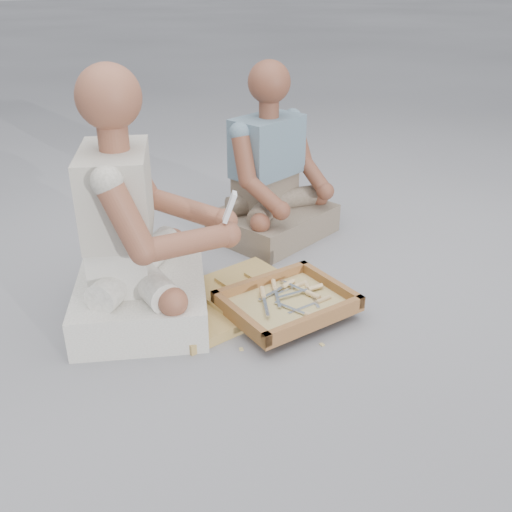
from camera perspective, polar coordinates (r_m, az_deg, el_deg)
name	(u,v)px	position (r m, az deg, el deg)	size (l,w,h in m)	color
ground	(282,340)	(2.27, 2.58, -8.41)	(60.00, 60.00, 0.00)	gray
carved_panel	(228,300)	(2.48, -2.82, -4.42)	(0.65, 0.44, 0.04)	#A98941
tool_tray	(287,303)	(2.38, 3.13, -4.71)	(0.58, 0.51, 0.07)	brown
chisel_0	(285,286)	(2.48, 2.89, -2.99)	(0.21, 0.11, 0.02)	silver
chisel_1	(308,315)	(2.29, 5.25, -5.89)	(0.13, 0.20, 0.02)	silver
chisel_2	(319,301)	(2.39, 6.35, -4.54)	(0.22, 0.07, 0.02)	silver
chisel_3	(263,295)	(2.39, 0.72, -3.92)	(0.07, 0.22, 0.02)	silver
chisel_4	(296,286)	(2.49, 4.01, -3.06)	(0.22, 0.07, 0.02)	silver
chisel_5	(308,288)	(2.48, 5.27, -3.24)	(0.06, 0.22, 0.02)	silver
chisel_6	(275,287)	(2.47, 1.87, -3.14)	(0.08, 0.22, 0.02)	silver
chisel_7	(311,289)	(2.46, 5.51, -3.26)	(0.22, 0.04, 0.02)	silver
chisel_8	(309,293)	(2.42, 5.34, -3.71)	(0.11, 0.21, 0.02)	silver
wood_chip_0	(283,296)	(2.55, 2.76, -4.00)	(0.02, 0.01, 0.00)	#D2C07C
wood_chip_1	(233,301)	(2.51, -2.30, -4.53)	(0.02, 0.01, 0.00)	#D2C07C
wood_chip_2	(213,311)	(2.45, -4.34, -5.53)	(0.02, 0.01, 0.00)	#D2C07C
wood_chip_3	(322,345)	(2.25, 6.62, -8.79)	(0.02, 0.01, 0.00)	#D2C07C
wood_chip_4	(311,291)	(2.60, 5.50, -3.48)	(0.02, 0.01, 0.00)	#D2C07C
wood_chip_5	(322,293)	(2.58, 6.59, -3.74)	(0.02, 0.01, 0.00)	#D2C07C
wood_chip_6	(284,286)	(2.63, 2.85, -3.02)	(0.02, 0.01, 0.00)	#D2C07C
wood_chip_7	(270,338)	(2.28, 1.44, -8.19)	(0.02, 0.01, 0.00)	#D2C07C
wood_chip_8	(312,268)	(2.80, 5.61, -1.18)	(0.02, 0.01, 0.00)	#D2C07C
wood_chip_9	(240,294)	(2.57, -1.57, -3.79)	(0.02, 0.01, 0.00)	#D2C07C
wood_chip_10	(257,318)	(2.40, 0.09, -6.18)	(0.02, 0.01, 0.00)	#D2C07C
wood_chip_11	(241,349)	(2.21, -1.48, -9.30)	(0.02, 0.01, 0.00)	#D2C07C
wood_chip_12	(317,276)	(2.73, 6.16, -1.97)	(0.02, 0.01, 0.00)	#D2C07C
wood_chip_13	(278,287)	(2.62, 2.17, -3.09)	(0.02, 0.01, 0.00)	#D2C07C
wood_chip_14	(278,340)	(2.27, 2.19, -8.36)	(0.02, 0.01, 0.00)	#D2C07C
wood_chip_15	(259,343)	(2.25, 0.31, -8.66)	(0.02, 0.01, 0.00)	#D2C07C
craftsman	(135,238)	(2.32, -12.00, 1.75)	(0.75, 0.76, 1.02)	silver
companion	(272,181)	(3.03, 1.61, 7.49)	(0.73, 0.68, 0.92)	#7B6958
mobile_phone	(230,207)	(2.20, -2.64, 4.92)	(0.07, 0.07, 0.12)	white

